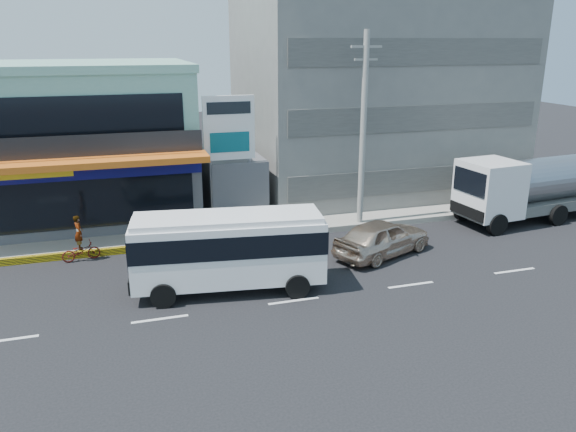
# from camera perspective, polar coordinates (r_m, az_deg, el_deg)

# --- Properties ---
(ground) EXTENTS (120.00, 120.00, 0.00)m
(ground) POSITION_cam_1_polar(r_m,az_deg,el_deg) (21.63, 0.57, -8.63)
(ground) COLOR black
(ground) RESTS_ON ground
(sidewalk) EXTENTS (70.00, 5.00, 0.30)m
(sidewalk) POSITION_cam_1_polar(r_m,az_deg,el_deg) (31.47, 4.05, 0.12)
(sidewalk) COLOR gray
(sidewalk) RESTS_ON ground
(shop_building) EXTENTS (12.40, 11.70, 8.00)m
(shop_building) POSITION_cam_1_polar(r_m,az_deg,el_deg) (32.99, -20.57, 6.74)
(shop_building) COLOR #49494E
(shop_building) RESTS_ON ground
(concrete_building) EXTENTS (16.00, 12.00, 14.00)m
(concrete_building) POSITION_cam_1_polar(r_m,az_deg,el_deg) (37.17, 8.58, 13.41)
(concrete_building) COLOR slate
(concrete_building) RESTS_ON ground
(gap_structure) EXTENTS (3.00, 6.00, 3.50)m
(gap_structure) POSITION_cam_1_polar(r_m,az_deg,el_deg) (32.03, -5.91, 3.35)
(gap_structure) COLOR #49494E
(gap_structure) RESTS_ON ground
(satellite_dish) EXTENTS (1.50, 1.50, 0.15)m
(satellite_dish) POSITION_cam_1_polar(r_m,az_deg,el_deg) (30.67, -5.65, 6.22)
(satellite_dish) COLOR slate
(satellite_dish) RESTS_ON gap_structure
(billboard) EXTENTS (2.60, 0.18, 6.90)m
(billboard) POSITION_cam_1_polar(r_m,az_deg,el_deg) (28.60, -5.99, 8.15)
(billboard) COLOR gray
(billboard) RESTS_ON ground
(utility_pole_near) EXTENTS (1.60, 0.30, 10.00)m
(utility_pole_near) POSITION_cam_1_polar(r_m,az_deg,el_deg) (28.84, 7.64, 8.62)
(utility_pole_near) COLOR #999993
(utility_pole_near) RESTS_ON ground
(minibus) EXTENTS (7.67, 3.38, 3.11)m
(minibus) POSITION_cam_1_polar(r_m,az_deg,el_deg) (21.96, -6.07, -3.04)
(minibus) COLOR white
(minibus) RESTS_ON ground
(sedan) EXTENTS (5.41, 3.81, 1.71)m
(sedan) POSITION_cam_1_polar(r_m,az_deg,el_deg) (26.10, 9.56, -2.16)
(sedan) COLOR beige
(sedan) RESTS_ON ground
(tanker_truck) EXTENTS (9.20, 3.69, 3.54)m
(tanker_truck) POSITION_cam_1_polar(r_m,az_deg,el_deg) (33.11, 23.31, 2.73)
(tanker_truck) COLOR white
(tanker_truck) RESTS_ON ground
(motorcycle_rider) EXTENTS (1.73, 0.90, 2.12)m
(motorcycle_rider) POSITION_cam_1_polar(r_m,az_deg,el_deg) (26.82, -20.35, -2.85)
(motorcycle_rider) COLOR #53100B
(motorcycle_rider) RESTS_ON ground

